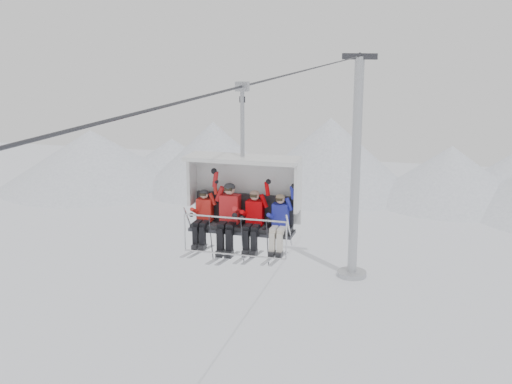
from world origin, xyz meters
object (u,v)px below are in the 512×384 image
(chairlift_carrier, at_px, (244,193))
(skier_center_left, at_px, (229,214))
(skier_center_right, at_px, (254,219))
(skier_far_right, at_px, (279,222))
(lift_tower_right, at_px, (355,185))
(skier_far_left, at_px, (203,216))

(chairlift_carrier, height_order, skier_center_left, chairlift_carrier)
(chairlift_carrier, distance_m, skier_center_right, 0.71)
(skier_center_left, bearing_deg, chairlift_carrier, 45.41)
(chairlift_carrier, bearing_deg, skier_far_right, -18.91)
(skier_center_left, distance_m, skier_far_right, 1.26)
(lift_tower_right, distance_m, skier_center_left, 23.78)
(lift_tower_right, height_order, skier_far_left, lift_tower_right)
(skier_far_left, distance_m, skier_far_right, 1.90)
(skier_center_left, distance_m, skier_center_right, 0.63)
(chairlift_carrier, xyz_separation_m, skier_center_right, (0.32, -0.32, -0.54))
(lift_tower_right, relative_size, skier_far_right, 7.99)
(lift_tower_right, distance_m, skier_center_right, 23.78)
(skier_far_left, bearing_deg, skier_center_right, 0.38)
(skier_far_left, height_order, skier_far_right, skier_far_right)
(lift_tower_right, xyz_separation_m, skier_far_right, (0.95, -23.37, 4.40))
(chairlift_carrier, xyz_separation_m, skier_far_right, (0.95, -0.33, -0.57))
(skier_center_right, relative_size, skier_far_right, 1.00)
(skier_center_right, bearing_deg, skier_far_left, -179.62)
(skier_far_left, relative_size, skier_center_left, 0.93)
(skier_far_left, distance_m, skier_center_right, 1.27)
(chairlift_carrier, distance_m, skier_far_right, 1.16)
(chairlift_carrier, relative_size, skier_far_left, 2.36)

